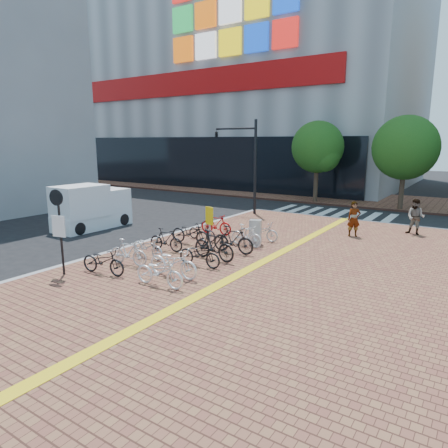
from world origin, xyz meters
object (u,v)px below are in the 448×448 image
Objects in this scene: bike_1 at (128,252)px; bike_4 at (190,233)px; utility_box at (255,232)px; notice_sign at (59,222)px; bike_12 at (246,235)px; pedestrian_b at (416,217)px; bike_0 at (103,261)px; bike_10 at (214,245)px; bike_13 at (261,231)px; pedestrian_a at (354,219)px; bike_6 at (216,224)px; box_truck at (91,208)px; traffic_light_pole at (237,149)px; bike_7 at (160,272)px; yellow_sign at (209,219)px; bike_8 at (173,262)px; bike_3 at (166,240)px; bike_5 at (202,231)px; bike_9 at (200,254)px; bike_11 at (233,240)px; bike_2 at (147,246)px.

bike_1 is 0.82× the size of bike_4.
notice_sign is (-3.49, -7.20, 1.30)m from utility_box.
pedestrian_b reaches higher than bike_12.
bike_10 is (2.20, 3.44, 0.11)m from bike_0.
pedestrian_a is at bearing -48.88° from bike_13.
bike_6 is 7.10m from box_truck.
bike_10 is 1.21× the size of bike_12.
notice_sign is (-0.96, -7.82, 1.34)m from bike_6.
utility_box is (2.52, -0.61, 0.04)m from bike_6.
traffic_light_pole is (-2.59, 6.07, 3.47)m from bike_6.
bike_7 is 1.03× the size of yellow_sign.
traffic_light_pole is at bearing 39.95° from bike_12.
box_truck is (-5.84, 5.84, -0.88)m from notice_sign.
traffic_light_pole is at bearing 19.91° from bike_8.
bike_12 is 9.21m from box_truck.
bike_3 is 1.00× the size of bike_5.
bike_9 is at bearing -155.16° from bike_6.
traffic_light_pole is 9.57m from box_truck.
box_truck is (-9.14, 3.93, 0.45)m from bike_8.
bike_7 is (2.44, -4.66, -0.05)m from bike_4.
bike_5 is at bearing 80.58° from notice_sign.
traffic_light_pole is at bearing 22.47° from bike_9.
pedestrian_a is 13.57m from box_truck.
notice_sign is (-3.31, -4.26, 1.27)m from bike_10.
bike_10 is at bearing -96.08° from bike_3.
bike_11 is (0.11, 3.59, 0.04)m from bike_8.
bike_3 is at bearing -130.64° from utility_box.
bike_8 reaches higher than bike_13.
bike_0 reaches higher than bike_13.
bike_8 is 2.35m from bike_10.
utility_box is at bearing -52.59° from traffic_light_pole.
bike_8 is 0.47× the size of box_truck.
bike_1 is at bearing 178.26° from bike_6.
box_truck reaches higher than yellow_sign.
bike_12 is at bearing -26.73° from bike_2.
bike_12 reaches higher than bike_0.
bike_11 is (2.33, -1.02, 0.14)m from bike_5.
yellow_sign reaches higher than bike_9.
yellow_sign reaches higher than bike_5.
bike_9 is 11.37m from pedestrian_b.
bike_12 is (0.01, 2.44, -0.10)m from bike_10.
utility_box is (0.08, 1.71, -0.01)m from bike_11.
pedestrian_a reaches higher than bike_0.
bike_0 is 1.08× the size of bike_13.
bike_2 is 7.39m from box_truck.
utility_box is (2.41, 0.69, 0.13)m from bike_5.
traffic_light_pole reaches higher than bike_2.
bike_4 reaches higher than bike_8.
bike_5 is 0.91× the size of pedestrian_b.
bike_0 is 14.68m from pedestrian_b.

